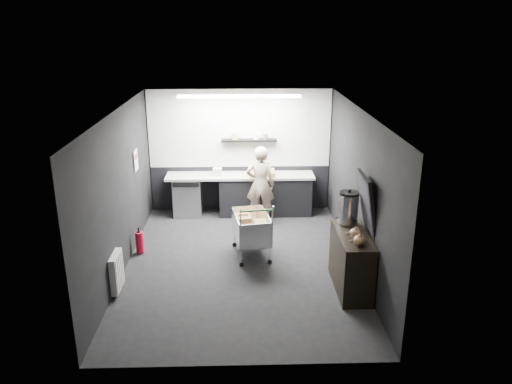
{
  "coord_description": "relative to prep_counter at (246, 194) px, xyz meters",
  "views": [
    {
      "loc": [
        0.03,
        -7.92,
        4.07
      ],
      "look_at": [
        0.28,
        0.4,
        1.2
      ],
      "focal_mm": 35.0,
      "sensor_mm": 36.0,
      "label": 1
    }
  ],
  "objects": [
    {
      "name": "dado_panel",
      "position": [
        -0.14,
        0.31,
        0.04
      ],
      "size": [
        3.95,
        0.02,
        1.0
      ],
      "primitive_type": "cube",
      "color": "black",
      "rests_on": "wall_back"
    },
    {
      "name": "wall_right",
      "position": [
        1.86,
        -2.42,
        0.89
      ],
      "size": [
        0.0,
        5.5,
        5.5
      ],
      "primitive_type": "plane",
      "rotation": [
        1.57,
        0.0,
        -1.57
      ],
      "color": "black",
      "rests_on": "floor"
    },
    {
      "name": "ceiling_strip",
      "position": [
        -0.14,
        -0.57,
        2.21
      ],
      "size": [
        2.4,
        0.2,
        0.04
      ],
      "primitive_type": "cube",
      "color": "white",
      "rests_on": "ceiling"
    },
    {
      "name": "shopping_cart",
      "position": [
        0.06,
        -2.09,
        0.06
      ],
      "size": [
        0.73,
        1.06,
        1.08
      ],
      "color": "silver",
      "rests_on": "floor"
    },
    {
      "name": "wall_front",
      "position": [
        -0.14,
        -5.17,
        0.89
      ],
      "size": [
        5.5,
        0.0,
        5.5
      ],
      "primitive_type": "plane",
      "rotation": [
        -1.57,
        0.0,
        0.0
      ],
      "color": "black",
      "rests_on": "floor"
    },
    {
      "name": "sideboard",
      "position": [
        1.62,
        -3.29,
        0.14
      ],
      "size": [
        0.54,
        1.26,
        1.89
      ],
      "color": "black",
      "rests_on": "floor"
    },
    {
      "name": "poster",
      "position": [
        -2.12,
        -1.12,
        1.09
      ],
      "size": [
        0.02,
        0.3,
        0.4
      ],
      "primitive_type": "cube",
      "color": "silver",
      "rests_on": "wall_left"
    },
    {
      "name": "radiator",
      "position": [
        -2.08,
        -3.32,
        -0.11
      ],
      "size": [
        0.1,
        0.5,
        0.6
      ],
      "primitive_type": "cube",
      "color": "silver",
      "rests_on": "wall_left"
    },
    {
      "name": "wall_clock",
      "position": [
        1.26,
        0.3,
        1.69
      ],
      "size": [
        0.2,
        0.03,
        0.2
      ],
      "primitive_type": "cylinder",
      "rotation": [
        1.57,
        0.0,
        0.0
      ],
      "color": "silver",
      "rests_on": "wall_back"
    },
    {
      "name": "floating_shelf",
      "position": [
        0.06,
        0.2,
        1.16
      ],
      "size": [
        1.2,
        0.22,
        0.04
      ],
      "primitive_type": "cube",
      "color": "black",
      "rests_on": "wall_back"
    },
    {
      "name": "person",
      "position": [
        0.29,
        -0.45,
        0.37
      ],
      "size": [
        0.64,
        0.47,
        1.65
      ],
      "primitive_type": "imported",
      "rotation": [
        0.0,
        0.0,
        3.02
      ],
      "color": "beige",
      "rests_on": "floor"
    },
    {
      "name": "cardboard_box",
      "position": [
        0.34,
        -0.05,
        0.5
      ],
      "size": [
        0.54,
        0.41,
        0.11
      ],
      "primitive_type": "cube",
      "rotation": [
        0.0,
        0.0,
        -0.0
      ],
      "color": "#927C4E",
      "rests_on": "prep_counter"
    },
    {
      "name": "pink_tub",
      "position": [
        0.22,
        0.0,
        0.53
      ],
      "size": [
        0.17,
        0.17,
        0.17
      ],
      "primitive_type": "cylinder",
      "color": "silver",
      "rests_on": "prep_counter"
    },
    {
      "name": "ceiling",
      "position": [
        -0.14,
        -2.42,
        2.24
      ],
      "size": [
        5.5,
        5.5,
        0.0
      ],
      "primitive_type": "plane",
      "rotation": [
        3.14,
        0.0,
        0.0
      ],
      "color": "white",
      "rests_on": "wall_back"
    },
    {
      "name": "white_container",
      "position": [
        -0.62,
        -0.05,
        0.53
      ],
      "size": [
        0.2,
        0.16,
        0.17
      ],
      "primitive_type": "cube",
      "rotation": [
        0.0,
        0.0,
        -0.08
      ],
      "color": "silver",
      "rests_on": "prep_counter"
    },
    {
      "name": "floor",
      "position": [
        -0.14,
        -2.42,
        -0.46
      ],
      "size": [
        5.5,
        5.5,
        0.0
      ],
      "primitive_type": "plane",
      "color": "black",
      "rests_on": "ground"
    },
    {
      "name": "wall_back",
      "position": [
        -0.14,
        0.33,
        0.89
      ],
      "size": [
        5.5,
        0.0,
        5.5
      ],
      "primitive_type": "plane",
      "rotation": [
        1.57,
        0.0,
        0.0
      ],
      "color": "black",
      "rests_on": "floor"
    },
    {
      "name": "prep_counter",
      "position": [
        0.0,
        0.0,
        0.0
      ],
      "size": [
        3.2,
        0.61,
        0.9
      ],
      "color": "black",
      "rests_on": "floor"
    },
    {
      "name": "fire_extinguisher",
      "position": [
        -1.99,
        -1.94,
        -0.22
      ],
      "size": [
        0.15,
        0.15,
        0.49
      ],
      "color": "red",
      "rests_on": "floor"
    },
    {
      "name": "poster_red_band",
      "position": [
        -2.11,
        -1.12,
        1.16
      ],
      "size": [
        0.02,
        0.22,
        0.1
      ],
      "primitive_type": "cube",
      "color": "red",
      "rests_on": "poster"
    },
    {
      "name": "wall_left",
      "position": [
        -2.14,
        -2.42,
        0.89
      ],
      "size": [
        0.0,
        5.5,
        5.5
      ],
      "primitive_type": "plane",
      "rotation": [
        1.57,
        0.0,
        1.57
      ],
      "color": "black",
      "rests_on": "floor"
    },
    {
      "name": "kitchen_wall_panel",
      "position": [
        -0.14,
        0.31,
        1.39
      ],
      "size": [
        3.95,
        0.02,
        1.7
      ],
      "primitive_type": "cube",
      "color": "silver",
      "rests_on": "wall_back"
    }
  ]
}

